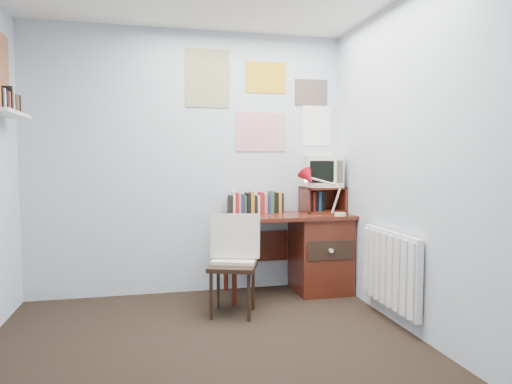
% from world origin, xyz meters
% --- Properties ---
extents(ground, '(3.50, 3.50, 0.00)m').
position_xyz_m(ground, '(0.00, 0.00, 0.00)').
color(ground, black).
rests_on(ground, ground).
extents(back_wall, '(3.00, 0.02, 2.50)m').
position_xyz_m(back_wall, '(0.00, 1.75, 1.25)').
color(back_wall, silver).
rests_on(back_wall, ground).
extents(right_wall, '(0.02, 3.50, 2.50)m').
position_xyz_m(right_wall, '(1.50, 0.00, 1.25)').
color(right_wall, silver).
rests_on(right_wall, ground).
extents(desk, '(1.20, 0.55, 0.76)m').
position_xyz_m(desk, '(1.17, 1.48, 0.41)').
color(desk, '#551F13').
rests_on(desk, ground).
extents(desk_chair, '(0.52, 0.51, 0.80)m').
position_xyz_m(desk_chair, '(0.28, 1.00, 0.40)').
color(desk_chair, black).
rests_on(desk_chair, ground).
extents(desk_lamp, '(0.27, 0.24, 0.39)m').
position_xyz_m(desk_lamp, '(1.34, 1.26, 0.95)').
color(desk_lamp, '#AB0B19').
rests_on(desk_lamp, desk).
extents(tv_riser, '(0.40, 0.30, 0.25)m').
position_xyz_m(tv_riser, '(1.29, 1.59, 0.89)').
color(tv_riser, '#551F13').
rests_on(tv_riser, desk).
extents(crt_tv, '(0.41, 0.38, 0.33)m').
position_xyz_m(crt_tv, '(1.30, 1.61, 1.18)').
color(crt_tv, beige).
rests_on(crt_tv, tv_riser).
extents(book_row, '(0.60, 0.14, 0.22)m').
position_xyz_m(book_row, '(0.66, 1.66, 0.87)').
color(book_row, '#551F13').
rests_on(book_row, desk).
extents(radiator, '(0.09, 0.80, 0.60)m').
position_xyz_m(radiator, '(1.46, 0.55, 0.42)').
color(radiator, white).
rests_on(radiator, right_wall).
extents(wall_shelf, '(0.20, 0.62, 0.24)m').
position_xyz_m(wall_shelf, '(-1.40, 1.10, 1.62)').
color(wall_shelf, white).
rests_on(wall_shelf, left_wall).
extents(posters_back, '(1.20, 0.01, 0.90)m').
position_xyz_m(posters_back, '(0.70, 1.74, 1.85)').
color(posters_back, white).
rests_on(posters_back, back_wall).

